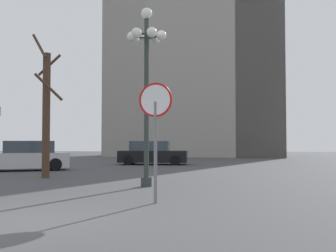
{
  "coord_description": "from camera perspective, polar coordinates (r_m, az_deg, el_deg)",
  "views": [
    {
      "loc": [
        3.67,
        -7.0,
        1.42
      ],
      "look_at": [
        0.28,
        19.04,
        2.48
      ],
      "focal_mm": 44.4,
      "sensor_mm": 36.0,
      "label": 1
    }
  ],
  "objects": [
    {
      "name": "parked_car_far_silver",
      "position": [
        22.46,
        -19.05,
        -4.0
      ],
      "size": [
        4.64,
        3.61,
        1.51
      ],
      "color": "#B7B7BC",
      "rests_on": "ground"
    },
    {
      "name": "ground_plane",
      "position": [
        8.03,
        -20.41,
        -12.34
      ],
      "size": [
        120.0,
        120.0,
        0.0
      ],
      "primitive_type": "plane",
      "color": "#424244"
    },
    {
      "name": "cathedral",
      "position": [
        45.38,
        3.74,
        11.59
      ],
      "size": [
        18.54,
        11.76,
        37.99
      ],
      "color": "gray",
      "rests_on": "ground"
    },
    {
      "name": "stop_sign",
      "position": [
        9.82,
        -1.73,
        1.14
      ],
      "size": [
        0.82,
        0.16,
        2.84
      ],
      "color": "slate",
      "rests_on": "ground"
    },
    {
      "name": "bare_tree",
      "position": [
        17.6,
        -16.38,
        2.0
      ],
      "size": [
        1.38,
        1.37,
        5.85
      ],
      "color": "#473323",
      "rests_on": "ground"
    },
    {
      "name": "street_lamp",
      "position": [
        13.76,
        -2.96,
        8.22
      ],
      "size": [
        1.31,
        1.18,
        5.86
      ],
      "color": "#2D3833",
      "rests_on": "ground"
    },
    {
      "name": "parked_car_near_black",
      "position": [
        27.13,
        -2.17,
        -3.8
      ],
      "size": [
        4.48,
        2.07,
        1.53
      ],
      "color": "black",
      "rests_on": "ground"
    }
  ]
}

